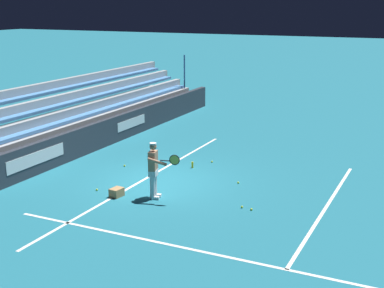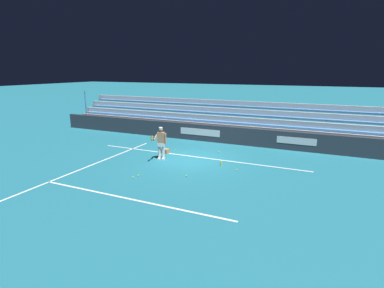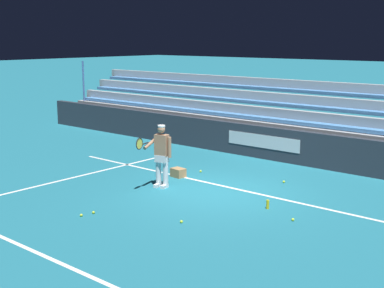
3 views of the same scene
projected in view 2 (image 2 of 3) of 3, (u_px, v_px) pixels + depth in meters
ground_plane at (192, 159)px, 15.83m from camera, size 160.00×160.00×0.00m
court_baseline_white at (195, 157)px, 16.27m from camera, size 12.00×0.10×0.01m
court_sideline_white at (76, 171)px, 13.96m from camera, size 0.10×12.00×0.01m
court_service_line_white at (129, 199)px, 10.98m from camera, size 8.22×0.10×0.01m
back_wall_sponsor_board at (218, 134)px, 19.35m from camera, size 25.46×0.25×1.10m
bleacher_stand at (227, 127)px, 20.93m from camera, size 24.19×2.40×2.95m
tennis_player at (161, 143)px, 15.61m from camera, size 0.59×1.06×1.71m
ball_box_cardboard at (165, 151)px, 16.92m from camera, size 0.43×0.35×0.26m
tennis_ball_far_left at (138, 175)px, 13.32m from camera, size 0.07×0.07×0.07m
tennis_ball_far_right at (186, 176)px, 13.28m from camera, size 0.07×0.07×0.07m
tennis_ball_near_player at (133, 177)px, 13.07m from camera, size 0.07×0.07×0.07m
tennis_ball_on_baseline at (219, 152)px, 17.13m from camera, size 0.07×0.07×0.07m
tennis_ball_stray_back at (237, 170)px, 14.07m from camera, size 0.07×0.07×0.07m
tennis_ball_toward_net at (175, 150)px, 17.63m from camera, size 0.07×0.07×0.07m
water_bottle at (221, 164)px, 14.74m from camera, size 0.07×0.07×0.22m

